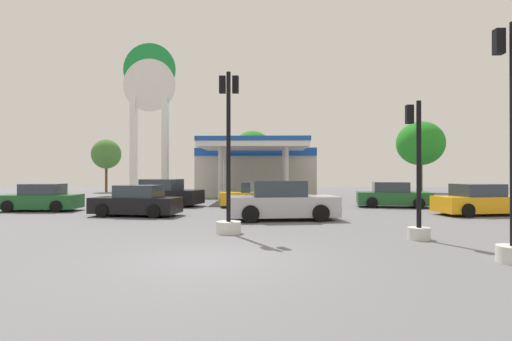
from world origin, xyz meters
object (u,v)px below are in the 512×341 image
(car_6, at_px, (480,201))
(tree_0, at_px, (106,154))
(car_4, at_px, (164,194))
(traffic_signal_2, at_px, (512,195))
(traffic_signal_3, at_px, (229,186))
(tree_1, at_px, (252,150))
(traffic_signal_0, at_px, (418,198))
(car_5, at_px, (137,202))
(car_2, at_px, (393,196))
(tree_2, at_px, (420,143))
(car_3, at_px, (41,199))
(station_pole_sign, at_px, (149,102))
(car_1, at_px, (281,202))
(car_0, at_px, (254,196))

(car_6, xyz_separation_m, tree_0, (-26.34, 21.22, 3.17))
(tree_0, bearing_deg, car_4, -58.46)
(traffic_signal_2, bearing_deg, car_4, 128.50)
(traffic_signal_3, height_order, tree_1, tree_1)
(traffic_signal_0, height_order, tree_0, tree_0)
(car_5, distance_m, traffic_signal_2, 14.75)
(car_2, distance_m, traffic_signal_0, 11.48)
(car_6, relative_size, tree_1, 0.70)
(tree_2, bearing_deg, traffic_signal_2, -107.27)
(car_5, height_order, traffic_signal_3, traffic_signal_3)
(car_2, xyz_separation_m, traffic_signal_2, (-1.76, -14.21, 0.85))
(car_3, xyz_separation_m, traffic_signal_3, (10.48, -7.28, 0.91))
(car_3, xyz_separation_m, traffic_signal_2, (17.22, -11.42, 0.87))
(tree_1, relative_size, tree_2, 0.89)
(car_3, bearing_deg, traffic_signal_2, -33.54)
(car_5, height_order, tree_0, tree_0)
(station_pole_sign, bearing_deg, tree_2, 26.24)
(car_4, distance_m, car_6, 16.78)
(car_1, bearing_deg, traffic_signal_0, -51.21)
(car_1, distance_m, tree_1, 23.93)
(car_3, bearing_deg, car_1, -15.64)
(car_2, bearing_deg, station_pole_sign, 162.65)
(car_6, bearing_deg, car_0, 158.83)
(station_pole_sign, relative_size, car_0, 2.69)
(tree_0, height_order, tree_2, tree_2)
(car_1, bearing_deg, car_6, 12.38)
(car_2, xyz_separation_m, traffic_signal_0, (-2.70, -11.14, 0.59))
(car_0, bearing_deg, car_1, -77.88)
(car_6, bearing_deg, car_5, -177.14)
(traffic_signal_2, relative_size, tree_1, 0.87)
(traffic_signal_2, bearing_deg, tree_0, 124.95)
(car_0, distance_m, traffic_signal_3, 10.08)
(car_1, relative_size, traffic_signal_2, 0.90)
(car_0, distance_m, car_2, 7.96)
(traffic_signal_3, relative_size, tree_2, 0.76)
(car_3, bearing_deg, traffic_signal_3, -34.78)
(car_1, bearing_deg, car_5, 169.20)
(car_3, height_order, car_4, car_4)
(car_2, relative_size, tree_0, 0.80)
(traffic_signal_0, bearing_deg, car_4, 132.79)
(car_3, bearing_deg, car_4, 29.78)
(car_3, xyz_separation_m, car_4, (5.59, 3.20, 0.08))
(car_5, relative_size, tree_1, 0.67)
(car_4, distance_m, traffic_signal_3, 11.59)
(car_5, xyz_separation_m, traffic_signal_2, (11.48, -9.22, 0.86))
(car_5, bearing_deg, tree_0, 115.17)
(car_1, height_order, traffic_signal_2, traffic_signal_2)
(station_pole_sign, xyz_separation_m, car_2, (15.57, -4.86, -6.33))
(car_2, xyz_separation_m, traffic_signal_3, (-8.50, -10.07, 0.89))
(car_4, bearing_deg, car_6, -15.91)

